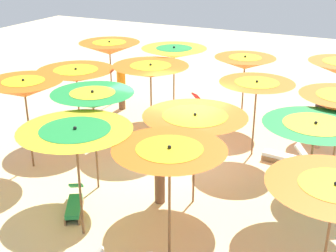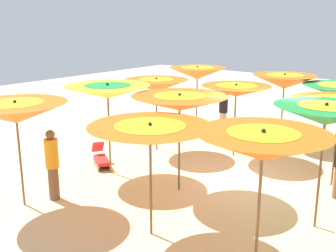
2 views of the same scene
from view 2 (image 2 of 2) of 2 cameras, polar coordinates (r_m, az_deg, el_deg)
The scene contains 15 objects.
ground at distance 10.51m, azimuth 13.54°, elevation -8.09°, with size 39.43×39.43×0.04m, color beige.
beach_umbrella_2 at distance 13.78m, azimuth 15.96°, elevation 6.00°, with size 2.04×2.04×2.31m.
beach_umbrella_3 at distance 14.97m, azimuth 4.12°, elevation 7.39°, with size 2.05×2.05×2.36m.
beach_umbrella_6 at distance 12.04m, azimuth 9.49°, elevation 4.89°, with size 2.03×2.03×2.19m.
beach_umbrella_7 at distance 12.43m, azimuth -1.64°, elevation 5.70°, with size 1.94×1.94×2.29m.
beach_umbrella_9 at distance 8.05m, azimuth 21.18°, elevation 1.43°, with size 1.91×1.91×2.51m.
beach_umbrella_10 at distance 9.33m, azimuth 1.62°, elevation 3.24°, with size 2.22×2.22×2.36m.
beach_umbrella_11 at distance 10.52m, azimuth -8.44°, elevation 4.79°, with size 2.16×2.16×2.42m.
beach_umbrella_13 at distance 6.13m, azimuth 13.08°, elevation -2.76°, with size 1.99×1.99×2.45m.
beach_umbrella_14 at distance 7.31m, azimuth -2.51°, elevation -1.25°, with size 2.26×2.26×2.21m.
beach_umbrella_15 at distance 9.09m, azimuth -20.53°, elevation 1.76°, with size 2.16×2.16×2.36m.
lounger_2 at distance 13.16m, azimuth 11.64°, elevation -2.25°, with size 1.28×0.45×0.66m.
lounger_3 at distance 11.59m, azimuth -9.35°, elevation -4.52°, with size 0.89×1.15×0.59m.
beachgoer_0 at distance 9.51m, azimuth -15.88°, elevation -5.10°, with size 0.30×0.30×1.63m.
beachgoer_1 at distance 14.18m, azimuth 7.74°, elevation 2.36°, with size 0.30×0.30×1.86m.
Camera 2 is at (-8.87, -3.99, 3.97)m, focal length 43.58 mm.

